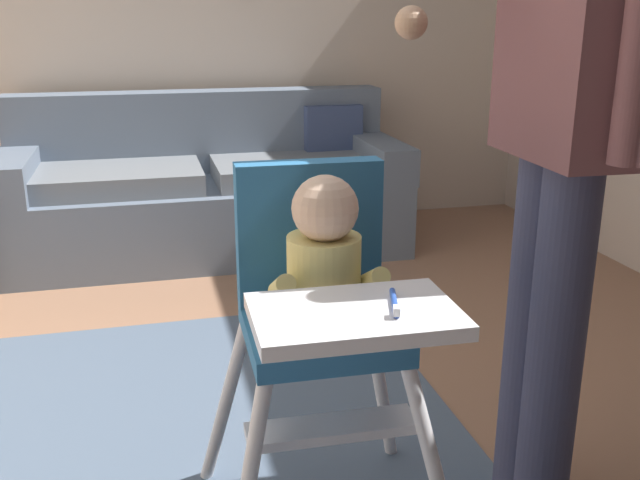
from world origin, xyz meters
The scene contains 4 objects.
ground centered at (0.00, 0.00, -0.05)m, with size 6.31×6.61×0.10m, color #9A6E53.
couch centered at (0.25, 2.02, 0.33)m, with size 2.15×0.86×0.86m.
high_chair centered at (0.29, -0.41, 0.66)m, with size 0.62×0.74×0.95m.
adult_standing centered at (0.86, -0.44, 0.99)m, with size 0.51×0.51×1.74m.
Camera 1 is at (-0.09, -1.93, 1.28)m, focal length 40.29 mm.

